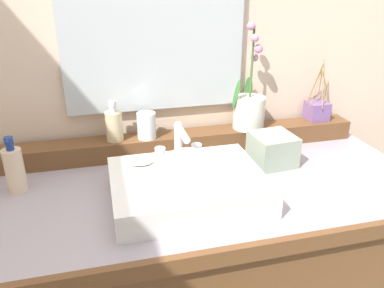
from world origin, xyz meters
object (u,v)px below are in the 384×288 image
at_px(lotion_bottle, 15,169).
at_px(tissue_box, 272,149).
at_px(sink_basin, 188,187).
at_px(tumbler_cup, 147,126).
at_px(soap_dispenser, 114,125).
at_px(potted_plant, 249,107).
at_px(soap_bar, 141,161).
at_px(reed_diffuser, 317,110).

xyz_separation_m(lotion_bottle, tissue_box, (0.78, -0.01, -0.02)).
height_order(sink_basin, tumbler_cup, sink_basin).
distance_m(sink_basin, soap_dispenser, 0.37).
bearing_deg(lotion_bottle, tumbler_cup, 19.87).
height_order(sink_basin, potted_plant, potted_plant).
xyz_separation_m(sink_basin, potted_plant, (0.30, 0.31, 0.11)).
bearing_deg(tumbler_cup, soap_bar, -102.23).
distance_m(soap_bar, potted_plant, 0.47).
bearing_deg(tissue_box, soap_dispenser, 161.81).
bearing_deg(soap_dispenser, soap_bar, -74.24).
relative_size(potted_plant, soap_dispenser, 2.70).
bearing_deg(sink_basin, tumbler_cup, 102.83).
bearing_deg(sink_basin, soap_bar, 139.69).
distance_m(soap_bar, tumbler_cup, 0.21).
distance_m(sink_basin, potted_plant, 0.44).
bearing_deg(reed_diffuser, potted_plant, -176.64).
bearing_deg(sink_basin, potted_plant, 46.32).
height_order(sink_basin, tissue_box, sink_basin).
xyz_separation_m(sink_basin, lotion_bottle, (-0.46, 0.16, 0.03)).
distance_m(tumbler_cup, reed_diffuser, 0.65).
bearing_deg(soap_dispenser, tissue_box, -18.19).
xyz_separation_m(potted_plant, tumbler_cup, (-0.37, -0.01, -0.03)).
bearing_deg(potted_plant, sink_basin, -133.68).
xyz_separation_m(sink_basin, tissue_box, (0.32, 0.15, 0.01)).
xyz_separation_m(sink_basin, reed_diffuser, (0.58, 0.33, 0.07)).
relative_size(sink_basin, reed_diffuser, 1.81).
distance_m(soap_bar, reed_diffuser, 0.73).
xyz_separation_m(soap_bar, tissue_box, (0.43, 0.05, -0.04)).
relative_size(soap_bar, tumbler_cup, 0.79).
bearing_deg(tissue_box, reed_diffuser, 34.53).
distance_m(sink_basin, reed_diffuser, 0.67).
xyz_separation_m(soap_dispenser, lotion_bottle, (-0.29, -0.15, -0.05)).
bearing_deg(soap_bar, lotion_bottle, 169.61).
bearing_deg(tumbler_cup, lotion_bottle, -160.13).
xyz_separation_m(soap_dispenser, reed_diffuser, (0.75, 0.02, -0.02)).
xyz_separation_m(soap_bar, potted_plant, (0.41, 0.21, 0.06)).
relative_size(sink_basin, soap_bar, 5.92).
bearing_deg(tissue_box, tumbler_cup, 158.30).
xyz_separation_m(soap_bar, soap_dispenser, (-0.06, 0.21, 0.04)).
bearing_deg(reed_diffuser, soap_bar, -161.58).
bearing_deg(lotion_bottle, reed_diffuser, 9.08).
bearing_deg(lotion_bottle, sink_basin, -19.12).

